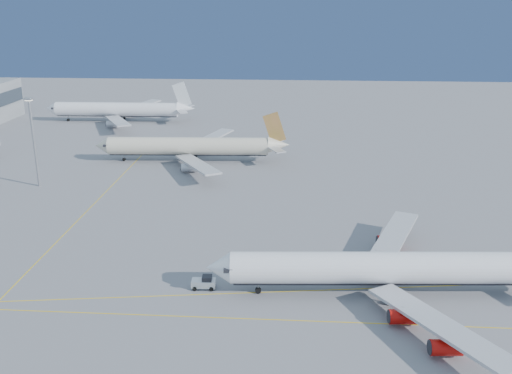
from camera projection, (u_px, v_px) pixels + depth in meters
name	position (u px, v px, depth m)	size (l,w,h in m)	color
ground	(251.00, 276.00, 100.23)	(500.00, 500.00, 0.00)	slate
taxiway_lines	(175.00, 258.00, 107.18)	(118.86, 140.00, 0.02)	yellow
airliner_virgin	(393.00, 269.00, 93.02)	(60.91, 54.60, 15.02)	white
airliner_etihad	(192.00, 146.00, 168.72)	(58.02, 53.59, 15.15)	beige
airliner_third	(120.00, 110.00, 222.84)	(59.18, 54.69, 15.91)	white
pushback_tug	(204.00, 282.00, 95.83)	(4.07, 2.58, 2.25)	white
light_mast	(33.00, 135.00, 143.77)	(1.99, 1.99, 22.98)	gray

